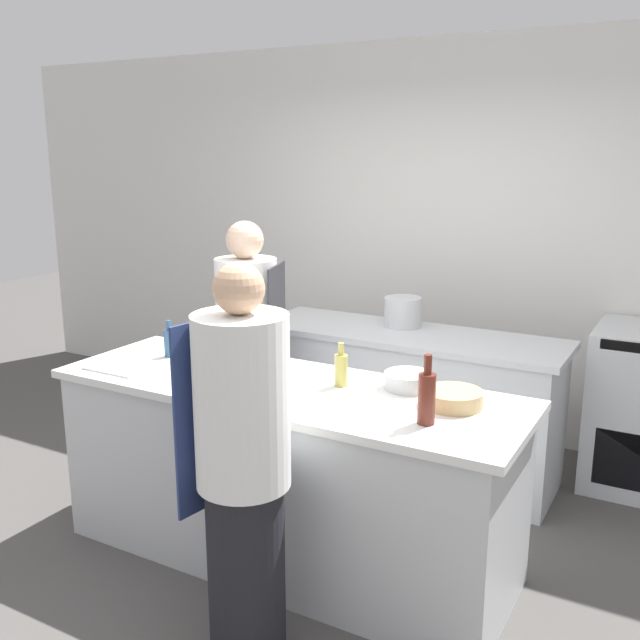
# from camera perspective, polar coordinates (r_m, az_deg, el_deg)

# --- Properties ---
(ground_plane) EXTENTS (16.00, 16.00, 0.00)m
(ground_plane) POSITION_cam_1_polar(r_m,az_deg,el_deg) (3.88, -2.66, -18.28)
(ground_plane) COLOR #4C4947
(wall_back) EXTENTS (8.00, 0.06, 2.80)m
(wall_back) POSITION_cam_1_polar(r_m,az_deg,el_deg) (5.27, 9.57, 6.31)
(wall_back) COLOR silver
(wall_back) RESTS_ON ground_plane
(prep_counter) EXTENTS (2.36, 0.80, 0.93)m
(prep_counter) POSITION_cam_1_polar(r_m,az_deg,el_deg) (3.66, -2.74, -12.07)
(prep_counter) COLOR silver
(prep_counter) RESTS_ON ground_plane
(pass_counter) EXTENTS (1.96, 0.63, 0.93)m
(pass_counter) POSITION_cam_1_polar(r_m,az_deg,el_deg) (4.62, 6.92, -6.55)
(pass_counter) COLOR silver
(pass_counter) RESTS_ON ground_plane
(chef_at_prep_near) EXTENTS (0.41, 0.39, 1.64)m
(chef_at_prep_near) POSITION_cam_1_polar(r_m,az_deg,el_deg) (2.89, -6.18, -11.79)
(chef_at_prep_near) COLOR black
(chef_at_prep_near) RESTS_ON ground_plane
(chef_at_stove) EXTENTS (0.43, 0.42, 1.63)m
(chef_at_stove) POSITION_cam_1_polar(r_m,az_deg,el_deg) (4.43, -5.77, -2.71)
(chef_at_stove) COLOR black
(chef_at_stove) RESTS_ON ground_plane
(bottle_olive_oil) EXTENTS (0.08, 0.08, 0.27)m
(bottle_olive_oil) POSITION_cam_1_polar(r_m,az_deg,el_deg) (3.85, -8.05, -1.81)
(bottle_olive_oil) COLOR silver
(bottle_olive_oil) RESTS_ON prep_counter
(bottle_vinegar) EXTENTS (0.06, 0.06, 0.20)m
(bottle_vinegar) POSITION_cam_1_polar(r_m,az_deg,el_deg) (4.00, -11.95, -1.75)
(bottle_vinegar) COLOR #2D5175
(bottle_vinegar) RESTS_ON prep_counter
(bottle_wine) EXTENTS (0.07, 0.07, 0.30)m
(bottle_wine) POSITION_cam_1_polar(r_m,az_deg,el_deg) (3.00, 8.53, -6.07)
(bottle_wine) COLOR #5B2319
(bottle_wine) RESTS_ON prep_counter
(bottle_cooking_oil) EXTENTS (0.06, 0.06, 0.22)m
(bottle_cooking_oil) POSITION_cam_1_polar(r_m,az_deg,el_deg) (3.44, 1.69, -3.93)
(bottle_cooking_oil) COLOR #B2A84C
(bottle_cooking_oil) RESTS_ON prep_counter
(bowl_mixing_large) EXTENTS (0.23, 0.23, 0.08)m
(bowl_mixing_large) POSITION_cam_1_polar(r_m,az_deg,el_deg) (3.44, 7.06, -4.84)
(bowl_mixing_large) COLOR #B7BABC
(bowl_mixing_large) RESTS_ON prep_counter
(bowl_prep_small) EXTENTS (0.27, 0.27, 0.07)m
(bowl_prep_small) POSITION_cam_1_polar(r_m,az_deg,el_deg) (3.24, 10.58, -6.18)
(bowl_prep_small) COLOR tan
(bowl_prep_small) RESTS_ON prep_counter
(bowl_ceramic_blue) EXTENTS (0.21, 0.21, 0.05)m
(bowl_ceramic_blue) POSITION_cam_1_polar(r_m,az_deg,el_deg) (3.46, -8.49, -5.00)
(bowl_ceramic_blue) COLOR #B7BABC
(bowl_ceramic_blue) RESTS_ON prep_counter
(cutting_board) EXTENTS (0.33, 0.28, 0.01)m
(cutting_board) POSITION_cam_1_polar(r_m,az_deg,el_deg) (3.89, -15.41, -3.56)
(cutting_board) COLOR white
(cutting_board) RESTS_ON prep_counter
(stockpot) EXTENTS (0.24, 0.24, 0.19)m
(stockpot) POSITION_cam_1_polar(r_m,az_deg,el_deg) (4.60, 6.64, 0.64)
(stockpot) COLOR silver
(stockpot) RESTS_ON pass_counter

